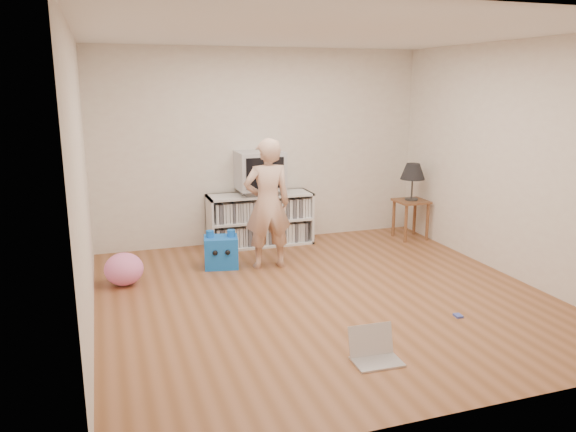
% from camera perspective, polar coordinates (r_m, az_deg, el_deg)
% --- Properties ---
extents(ground, '(4.50, 4.50, 0.00)m').
position_cam_1_polar(ground, '(5.88, 3.57, -8.07)').
color(ground, brown).
rests_on(ground, ground).
extents(walls, '(4.52, 4.52, 2.60)m').
position_cam_1_polar(walls, '(5.53, 3.77, 4.55)').
color(walls, beige).
rests_on(walls, ground).
extents(ceiling, '(4.50, 4.50, 0.01)m').
position_cam_1_polar(ceiling, '(5.49, 3.98, 18.09)').
color(ceiling, white).
rests_on(ceiling, walls).
extents(media_unit, '(1.40, 0.45, 0.70)m').
position_cam_1_polar(media_unit, '(7.58, -2.88, -0.32)').
color(media_unit, white).
rests_on(media_unit, ground).
extents(dvd_deck, '(0.45, 0.35, 0.07)m').
position_cam_1_polar(dvd_deck, '(7.48, -2.88, 2.52)').
color(dvd_deck, gray).
rests_on(dvd_deck, media_unit).
extents(crt_tv, '(0.60, 0.53, 0.50)m').
position_cam_1_polar(crt_tv, '(7.43, -2.90, 4.67)').
color(crt_tv, '#B3B3B8').
rests_on(crt_tv, dvd_deck).
extents(side_table, '(0.42, 0.42, 0.55)m').
position_cam_1_polar(side_table, '(8.04, 12.37, 0.66)').
color(side_table, brown).
rests_on(side_table, ground).
extents(table_lamp, '(0.34, 0.34, 0.52)m').
position_cam_1_polar(table_lamp, '(7.94, 12.56, 4.35)').
color(table_lamp, '#333333').
rests_on(table_lamp, side_table).
extents(person, '(0.57, 0.38, 1.54)m').
position_cam_1_polar(person, '(6.54, -2.10, 1.22)').
color(person, '#D8AD93').
rests_on(person, ground).
extents(laptop, '(0.39, 0.32, 0.26)m').
position_cam_1_polar(laptop, '(4.64, 8.72, -13.39)').
color(laptop, silver).
rests_on(laptop, ground).
extents(playing_cards, '(0.07, 0.10, 0.02)m').
position_cam_1_polar(playing_cards, '(5.60, 16.90, -9.67)').
color(playing_cards, '#4455B7').
rests_on(playing_cards, ground).
extents(plush_blue, '(0.44, 0.39, 0.45)m').
position_cam_1_polar(plush_blue, '(6.72, -6.81, -3.60)').
color(plush_blue, blue).
rests_on(plush_blue, ground).
extents(plush_pink, '(0.48, 0.48, 0.35)m').
position_cam_1_polar(plush_pink, '(6.36, -16.33, -5.20)').
color(plush_pink, pink).
rests_on(plush_pink, ground).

